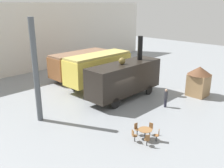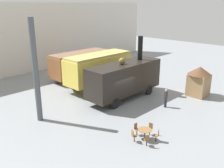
{
  "view_description": "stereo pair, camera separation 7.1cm",
  "coord_description": "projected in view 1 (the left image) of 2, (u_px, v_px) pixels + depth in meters",
  "views": [
    {
      "loc": [
        -16.0,
        -14.65,
        8.91
      ],
      "look_at": [
        0.13,
        1.0,
        1.6
      ],
      "focal_mm": 40.0,
      "sensor_mm": 36.0,
      "label": 1
    },
    {
      "loc": [
        -15.95,
        -14.7,
        8.91
      ],
      "look_at": [
        0.13,
        1.0,
        1.6
      ],
      "focal_mm": 40.0,
      "sensor_mm": 36.0,
      "label": 2
    }
  ],
  "objects": [
    {
      "name": "cafe_chair_1",
      "position": [
        147.0,
        139.0,
        16.14
      ],
      "size": [
        0.4,
        0.4,
        0.87
      ],
      "rotation": [
        0.0,
        0.0,
        7.09
      ],
      "color": "black",
      "rests_on": "ground_plane"
    },
    {
      "name": "cafe_chair_4",
      "position": [
        137.0,
        128.0,
        17.57
      ],
      "size": [
        0.36,
        0.37,
        0.87
      ],
      "rotation": [
        0.0,
        0.0,
        10.86
      ],
      "color": "black",
      "rests_on": "ground_plane"
    },
    {
      "name": "ground_plane",
      "position": [
        119.0,
        103.0,
        23.37
      ],
      "size": [
        80.0,
        80.0,
        0.0
      ],
      "primitive_type": "plane",
      "color": "gray"
    },
    {
      "name": "cafe_chair_2",
      "position": [
        158.0,
        135.0,
        16.72
      ],
      "size": [
        0.39,
        0.4,
        0.87
      ],
      "rotation": [
        0.0,
        0.0,
        8.35
      ],
      "color": "black",
      "rests_on": "ground_plane"
    },
    {
      "name": "passenger_coach_wooden",
      "position": [
        80.0,
        63.0,
        30.35
      ],
      "size": [
        7.55,
        2.64,
        3.28
      ],
      "color": "brown",
      "rests_on": "ground_plane"
    },
    {
      "name": "cafe_chair_3",
      "position": [
        150.0,
        128.0,
        17.6
      ],
      "size": [
        0.38,
        0.36,
        0.87
      ],
      "rotation": [
        0.0,
        0.0,
        9.6
      ],
      "color": "black",
      "rests_on": "ground_plane"
    },
    {
      "name": "cafe_table_near",
      "position": [
        145.0,
        131.0,
        16.91
      ],
      "size": [
        0.94,
        0.94,
        0.76
      ],
      "color": "black",
      "rests_on": "ground_plane"
    },
    {
      "name": "cafe_chair_0",
      "position": [
        134.0,
        135.0,
        16.66
      ],
      "size": [
        0.4,
        0.38,
        0.87
      ],
      "rotation": [
        0.0,
        0.0,
        5.83
      ],
      "color": "black",
      "rests_on": "ground_plane"
    },
    {
      "name": "ticket_kiosk",
      "position": [
        199.0,
        80.0,
        24.74
      ],
      "size": [
        2.34,
        2.34,
        3.0
      ],
      "color": "#99754C",
      "rests_on": "ground_plane"
    },
    {
      "name": "support_pillar",
      "position": [
        36.0,
        72.0,
        18.75
      ],
      "size": [
        0.44,
        0.44,
        8.0
      ],
      "color": "#4C5156",
      "rests_on": "ground_plane"
    },
    {
      "name": "backdrop_wall",
      "position": [
        30.0,
        39.0,
        32.49
      ],
      "size": [
        44.0,
        0.15,
        9.0
      ],
      "color": "silver",
      "rests_on": "ground_plane"
    },
    {
      "name": "steam_locomotive",
      "position": [
        125.0,
        78.0,
        23.96
      ],
      "size": [
        8.22,
        2.47,
        5.85
      ],
      "color": "black",
      "rests_on": "ground_plane"
    },
    {
      "name": "passenger_coach_vintage",
      "position": [
        99.0,
        68.0,
        26.89
      ],
      "size": [
        7.69,
        2.61,
        3.75
      ],
      "color": "#E0C64C",
      "rests_on": "ground_plane"
    },
    {
      "name": "visitor_person",
      "position": [
        166.0,
        97.0,
        22.16
      ],
      "size": [
        0.34,
        0.34,
        1.69
      ],
      "color": "#262633",
      "rests_on": "ground_plane"
    }
  ]
}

